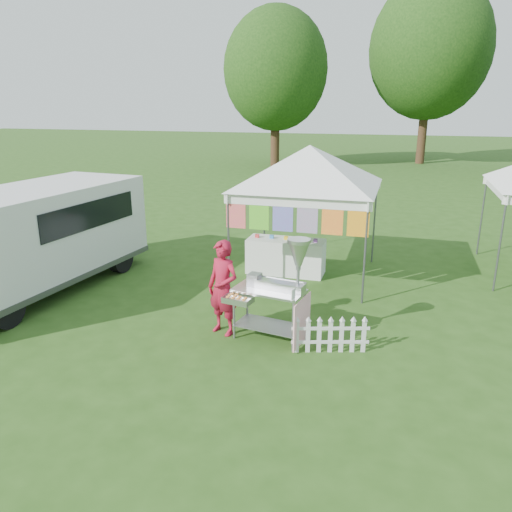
% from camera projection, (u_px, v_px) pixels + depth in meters
% --- Properties ---
extents(ground, '(120.00, 120.00, 0.00)m').
position_uv_depth(ground, '(267.00, 339.00, 8.57)').
color(ground, '#274B15').
rests_on(ground, ground).
extents(canopy_main, '(4.24, 4.24, 3.45)m').
position_uv_depth(canopy_main, '(310.00, 146.00, 10.90)').
color(canopy_main, '#59595E').
rests_on(canopy_main, ground).
extents(tree_left, '(6.40, 6.40, 9.53)m').
position_uv_depth(tree_left, '(276.00, 70.00, 30.48)').
color(tree_left, '#382314').
rests_on(tree_left, ground).
extents(tree_mid, '(7.60, 7.60, 11.52)m').
position_uv_depth(tree_mid, '(430.00, 49.00, 31.34)').
color(tree_mid, '#382314').
rests_on(tree_mid, ground).
extents(donut_cart, '(1.42, 0.88, 1.82)m').
position_uv_depth(donut_cart, '(280.00, 282.00, 8.17)').
color(donut_cart, gray).
rests_on(donut_cart, ground).
extents(vendor, '(0.71, 0.59, 1.67)m').
position_uv_depth(vendor, '(223.00, 288.00, 8.56)').
color(vendor, maroon).
rests_on(vendor, ground).
extents(cargo_van, '(2.61, 5.44, 2.19)m').
position_uv_depth(cargo_van, '(37.00, 236.00, 10.58)').
color(cargo_van, silver).
rests_on(cargo_van, ground).
extents(picket_fence, '(1.21, 0.39, 0.56)m').
position_uv_depth(picket_fence, '(330.00, 336.00, 8.02)').
color(picket_fence, silver).
rests_on(picket_fence, ground).
extents(display_table, '(1.80, 0.70, 0.82)m').
position_uv_depth(display_table, '(286.00, 256.00, 11.77)').
color(display_table, white).
rests_on(display_table, ground).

